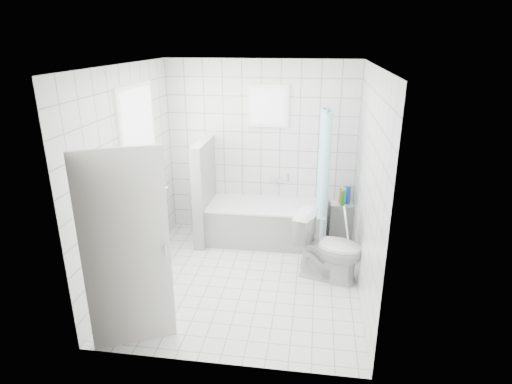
# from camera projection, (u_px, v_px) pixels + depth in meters

# --- Properties ---
(ground) EXTENTS (3.00, 3.00, 0.00)m
(ground) POSITION_uv_depth(u_px,v_px,m) (245.00, 279.00, 5.41)
(ground) COLOR white
(ground) RESTS_ON ground
(ceiling) EXTENTS (3.00, 3.00, 0.00)m
(ceiling) POSITION_uv_depth(u_px,v_px,m) (243.00, 65.00, 4.51)
(ceiling) COLOR white
(ceiling) RESTS_ON ground
(wall_back) EXTENTS (2.80, 0.02, 2.60)m
(wall_back) POSITION_uv_depth(u_px,v_px,m) (261.00, 150.00, 6.35)
(wall_back) COLOR white
(wall_back) RESTS_ON ground
(wall_front) EXTENTS (2.80, 0.02, 2.60)m
(wall_front) POSITION_uv_depth(u_px,v_px,m) (214.00, 239.00, 3.56)
(wall_front) COLOR white
(wall_front) RESTS_ON ground
(wall_left) EXTENTS (0.02, 3.00, 2.60)m
(wall_left) POSITION_uv_depth(u_px,v_px,m) (130.00, 176.00, 5.14)
(wall_left) COLOR white
(wall_left) RESTS_ON ground
(wall_right) EXTENTS (0.02, 3.00, 2.60)m
(wall_right) POSITION_uv_depth(u_px,v_px,m) (368.00, 187.00, 4.77)
(wall_right) COLOR white
(wall_right) RESTS_ON ground
(window_left) EXTENTS (0.01, 0.90, 1.40)m
(window_left) POSITION_uv_depth(u_px,v_px,m) (141.00, 146.00, 5.31)
(window_left) COLOR white
(window_left) RESTS_ON wall_left
(window_back) EXTENTS (0.50, 0.01, 0.50)m
(window_back) POSITION_uv_depth(u_px,v_px,m) (268.00, 106.00, 6.07)
(window_back) COLOR white
(window_back) RESTS_ON wall_back
(window_sill) EXTENTS (0.18, 1.02, 0.08)m
(window_sill) POSITION_uv_depth(u_px,v_px,m) (149.00, 202.00, 5.56)
(window_sill) COLOR white
(window_sill) RESTS_ON wall_left
(door) EXTENTS (0.74, 0.39, 2.00)m
(door) POSITION_uv_depth(u_px,v_px,m) (127.00, 253.00, 3.97)
(door) COLOR silver
(door) RESTS_ON ground
(bathtub) EXTENTS (1.70, 0.77, 0.58)m
(bathtub) POSITION_uv_depth(u_px,v_px,m) (267.00, 222.00, 6.33)
(bathtub) COLOR white
(bathtub) RESTS_ON ground
(partition_wall) EXTENTS (0.15, 0.85, 1.50)m
(partition_wall) POSITION_uv_depth(u_px,v_px,m) (204.00, 192.00, 6.25)
(partition_wall) COLOR white
(partition_wall) RESTS_ON ground
(tiled_ledge) EXTENTS (0.40, 0.24, 0.55)m
(tiled_ledge) POSITION_uv_depth(u_px,v_px,m) (343.00, 221.00, 6.43)
(tiled_ledge) COLOR white
(tiled_ledge) RESTS_ON ground
(toilet) EXTENTS (0.94, 0.69, 0.85)m
(toilet) POSITION_uv_depth(u_px,v_px,m) (329.00, 247.00, 5.30)
(toilet) COLOR silver
(toilet) RESTS_ON ground
(curtain_rod) EXTENTS (0.02, 0.80, 0.02)m
(curtain_rod) POSITION_uv_depth(u_px,v_px,m) (327.00, 108.00, 5.62)
(curtain_rod) COLOR silver
(curtain_rod) RESTS_ON wall_back
(shower_curtain) EXTENTS (0.14, 0.48, 1.78)m
(shower_curtain) POSITION_uv_depth(u_px,v_px,m) (323.00, 176.00, 5.81)
(shower_curtain) COLOR #4FD6EA
(shower_curtain) RESTS_ON curtain_rod
(tub_faucet) EXTENTS (0.18, 0.06, 0.06)m
(tub_faucet) POSITION_uv_depth(u_px,v_px,m) (276.00, 180.00, 6.44)
(tub_faucet) COLOR silver
(tub_faucet) RESTS_ON wall_back
(sill_bottles) EXTENTS (0.16, 0.78, 0.32)m
(sill_bottles) POSITION_uv_depth(u_px,v_px,m) (146.00, 192.00, 5.41)
(sill_bottles) COLOR white
(sill_bottles) RESTS_ON window_sill
(ledge_bottles) EXTENTS (0.16, 0.15, 0.28)m
(ledge_bottles) POSITION_uv_depth(u_px,v_px,m) (344.00, 196.00, 6.28)
(ledge_bottles) COLOR blue
(ledge_bottles) RESTS_ON tiled_ledge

